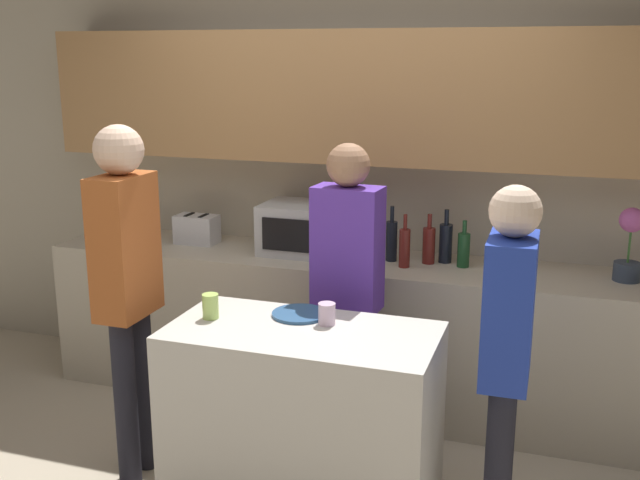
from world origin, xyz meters
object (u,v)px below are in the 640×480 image
object	(u,v)px
cup_1	(210,306)
bottle_1	(405,247)
bottle_2	(429,245)
bottle_0	(392,240)
plate_on_island	(300,314)
person_right	(127,273)
bottle_4	(464,249)
microwave	(306,229)
bottle_3	(446,242)
person_center	(347,274)
cup_0	(327,314)
toaster	(197,229)
person_left	(507,342)
potted_plant	(630,245)

from	to	relation	value
cup_1	bottle_1	bearing A→B (deg)	57.51
bottle_1	bottle_2	bearing A→B (deg)	46.23
bottle_0	cup_1	distance (m)	1.31
plate_on_island	person_right	xyz separation A→B (m)	(-0.81, -0.17, 0.17)
bottle_0	person_right	size ratio (longest dim) A/B	0.18
bottle_4	microwave	bearing A→B (deg)	179.61
bottle_2	person_right	xyz separation A→B (m)	(-1.22, -1.19, 0.05)
bottle_3	cup_1	world-z (taller)	bottle_3
bottle_4	cup_1	world-z (taller)	bottle_4
bottle_1	bottle_4	world-z (taller)	bottle_1
bottle_1	person_center	bearing A→B (deg)	-110.44
bottle_4	person_center	world-z (taller)	person_center
bottle_3	person_center	xyz separation A→B (m)	(-0.39, -0.67, -0.04)
cup_0	plate_on_island	bearing A→B (deg)	155.86
bottle_3	cup_0	size ratio (longest dim) A/B	3.12
bottle_2	bottle_0	bearing A→B (deg)	-175.93
toaster	person_left	distance (m)	2.34
bottle_1	bottle_3	bearing A→B (deg)	40.08
microwave	cup_1	xyz separation A→B (m)	(-0.05, -1.18, -0.11)
bottle_0	cup_0	xyz separation A→B (m)	(-0.04, -1.08, -0.09)
bottle_3	bottle_4	bearing A→B (deg)	-28.60
bottle_3	bottle_4	world-z (taller)	bottle_3
cup_1	toaster	bearing A→B (deg)	120.11
microwave	bottle_3	world-z (taller)	bottle_3
person_right	toaster	bearing A→B (deg)	-168.07
person_left	toaster	bearing A→B (deg)	59.02
bottle_1	bottle_2	distance (m)	0.17
bottle_4	cup_1	xyz separation A→B (m)	(-0.99, -1.17, -0.06)
microwave	plate_on_island	distance (m)	1.08
person_right	potted_plant	bearing A→B (deg)	117.40
person_center	toaster	bearing A→B (deg)	-23.75
person_left	bottle_4	bearing A→B (deg)	15.52
toaster	person_left	world-z (taller)	person_left
cup_1	person_right	xyz separation A→B (m)	(-0.43, -0.01, 0.12)
toaster	cup_1	size ratio (longest dim) A/B	2.25
toaster	potted_plant	distance (m)	2.54
bottle_0	plate_on_island	size ratio (longest dim) A/B	1.24
potted_plant	person_left	distance (m)	1.29
bottle_4	person_center	size ratio (longest dim) A/B	0.16
person_left	potted_plant	bearing A→B (deg)	-24.56
person_left	cup_1	bearing A→B (deg)	89.51
bottle_1	person_center	xyz separation A→B (m)	(-0.19, -0.50, -0.04)
person_center	cup_1	bearing A→B (deg)	52.94
bottle_3	person_left	world-z (taller)	person_left
bottle_4	person_center	distance (m)	0.79
bottle_1	bottle_3	distance (m)	0.27
bottle_3	person_center	size ratio (longest dim) A/B	0.19
toaster	cup_0	xyz separation A→B (m)	(1.22, -1.09, -0.06)
microwave	potted_plant	world-z (taller)	potted_plant
bottle_1	cup_0	world-z (taller)	bottle_1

